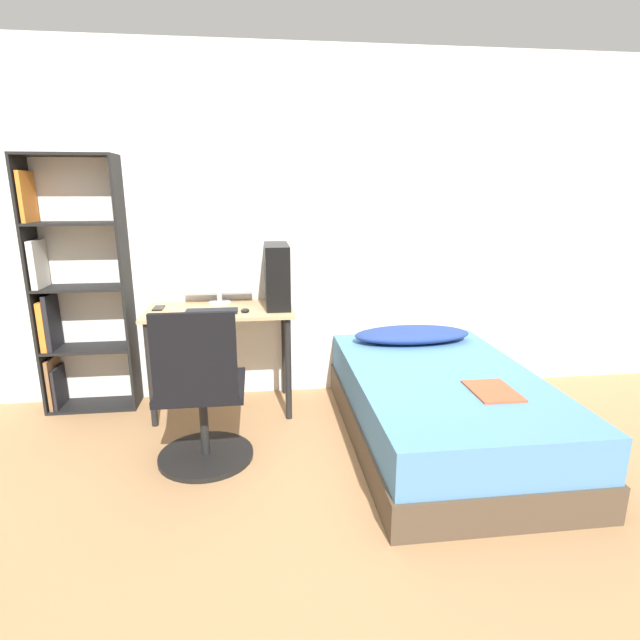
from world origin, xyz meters
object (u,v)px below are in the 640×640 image
Objects in this scene: office_chair at (202,406)px; monitor at (218,274)px; bookshelf at (71,295)px; keyboard at (212,311)px; bed at (442,407)px; pc_tower at (277,275)px.

monitor is at bearing 86.52° from office_chair.
keyboard is at bearing -14.78° from bookshelf.
pc_tower is at bearing 145.01° from bed.
office_chair is 0.51× the size of bed.
office_chair is 0.75m from keyboard.
office_chair is 1.10m from pc_tower.
bed is at bearing -30.51° from monitor.
pc_tower is at bearing -18.05° from monitor.
monitor is (-1.40, 0.82, 0.73)m from bed.
keyboard is (-0.03, -0.29, -0.20)m from monitor.
office_chair is at bearing -93.48° from monitor.
pc_tower is at bearing 18.94° from keyboard.
bookshelf reaches higher than bed.
office_chair is 2.17× the size of pc_tower.
bed is at bearing -20.53° from keyboard.
monitor is at bearing 161.95° from pc_tower.
monitor is 0.35m from keyboard.
office_chair is at bearing -120.52° from pc_tower.
bookshelf reaches higher than office_chair.
bookshelf is 1.01m from keyboard.
office_chair reaches higher than bed.
keyboard is at bearing -96.63° from monitor.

